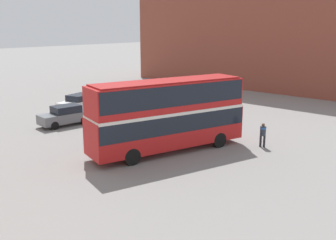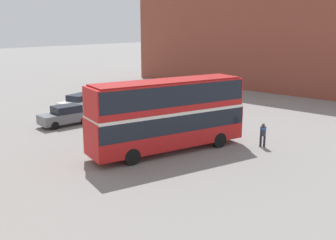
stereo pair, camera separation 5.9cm
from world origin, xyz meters
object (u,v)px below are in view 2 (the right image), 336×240
(double_decker_bus, at_px, (168,111))
(parked_car_kerb_near, at_px, (65,115))
(pedestrian_foreground, at_px, (263,133))
(parked_car_kerb_far, at_px, (80,102))

(double_decker_bus, bearing_deg, parked_car_kerb_near, 109.21)
(double_decker_bus, height_order, pedestrian_foreground, double_decker_bus)
(double_decker_bus, relative_size, pedestrian_foreground, 6.48)
(double_decker_bus, bearing_deg, pedestrian_foreground, -23.75)
(pedestrian_foreground, relative_size, parked_car_kerb_far, 0.36)
(double_decker_bus, distance_m, pedestrian_foreground, 6.76)
(double_decker_bus, distance_m, parked_car_kerb_far, 15.63)
(parked_car_kerb_near, height_order, parked_car_kerb_far, parked_car_kerb_near)
(parked_car_kerb_near, relative_size, parked_car_kerb_far, 0.94)
(parked_car_kerb_far, bearing_deg, double_decker_bus, 64.06)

